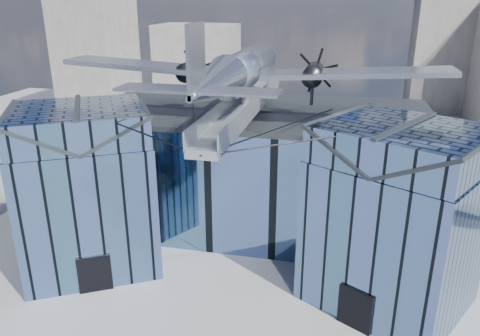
# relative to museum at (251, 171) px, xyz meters

# --- Properties ---
(ground_plane) EXTENTS (120.00, 120.00, 0.00)m
(ground_plane) POSITION_rel_museum_xyz_m (-0.00, -5.82, -5.54)
(ground_plane) COLOR gray
(museum) EXTENTS (32.88, 24.50, 17.60)m
(museum) POSITION_rel_museum_xyz_m (0.00, 0.00, 0.00)
(museum) COLOR #4C6C9B
(museum) RESTS_ON ground
(bg_towers) EXTENTS (77.00, 24.50, 26.00)m
(bg_towers) POSITION_rel_museum_xyz_m (1.45, 44.67, 4.47)
(bg_towers) COLOR gray
(bg_towers) RESTS_ON ground
(tree_side_w) EXTENTS (4.28, 4.28, 5.09)m
(tree_side_w) POSITION_rel_museum_xyz_m (-20.40, 5.90, -2.09)
(tree_side_w) COLOR #302213
(tree_side_w) RESTS_ON ground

